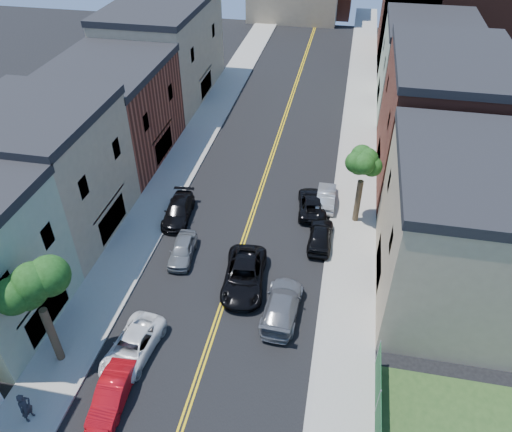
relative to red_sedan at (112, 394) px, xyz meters
The scene contains 23 objects.
sidewalk_left 28.19m from the red_sedan, 98.18° to the left, with size 3.20×100.00×0.15m, color gray.
sidewalk_right 30.29m from the red_sedan, 67.09° to the left, with size 3.20×100.00×0.15m, color gray.
curb_left 27.99m from the red_sedan, 94.63° to the left, with size 0.30×100.00×0.15m, color gray.
curb_right 29.65m from the red_sedan, 70.20° to the left, with size 0.30×100.00×0.15m, color gray.
bldg_left_tan_near 16.83m from the red_sedan, 128.09° to the left, with size 9.00×10.00×9.00m, color #998466.
bldg_left_brick 26.16m from the red_sedan, 112.93° to the left, with size 9.00×12.00×8.00m, color brown.
bldg_left_tan_far 39.43m from the red_sedan, 104.94° to the left, with size 9.00×16.00×9.50m, color #998466.
bldg_right_tan 21.82m from the red_sedan, 33.62° to the left, with size 9.00×12.00×9.00m, color #998466.
bldg_right_brick 31.77m from the red_sedan, 55.36° to the left, with size 9.00×14.00×10.00m, color brown.
bldg_right_palegrn 43.87m from the red_sedan, 65.85° to the left, with size 9.00×12.00×8.50m, color gray.
church 58.93m from the red_sedan, 69.80° to the left, with size 16.20×14.20×22.60m.
tree_left_mid 7.38m from the red_sedan, 154.47° to the left, with size 5.20×5.20×9.29m.
tree_right_far 22.04m from the red_sedan, 56.59° to the left, with size 4.40×4.40×8.03m.
red_sedan is the anchor object (origin of this frame).
white_pickup 3.02m from the red_sedan, 92.35° to the left, with size 2.21×4.80×1.33m, color white.
grey_car_left 11.43m from the red_sedan, 89.54° to the left, with size 1.56×3.87×1.32m, color slate.
black_car_left 15.75m from the red_sedan, 95.86° to the left, with size 1.91×4.71×1.37m, color black.
grey_car_right 10.83m from the red_sedan, 44.75° to the left, with size 2.11×5.19×1.51m, color slate.
black_car_right 17.50m from the red_sedan, 57.54° to the left, with size 1.71×4.24×1.45m, color black.
silver_car_right 21.83m from the red_sedan, 64.52° to the left, with size 1.42×4.07×1.34m, color #AFB3B7.
dark_car_right_far 20.46m from the red_sedan, 65.81° to the left, with size 2.14×4.64×1.29m, color black.
black_suv_lane 10.82m from the red_sedan, 63.18° to the left, with size 2.60×5.64×1.57m, color black.
pedestrian_left 4.11m from the red_sedan, 154.67° to the right, with size 0.69×0.46×1.90m, color #23232A.
Camera 1 is at (6.18, -0.56, 23.36)m, focal length 34.42 mm.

